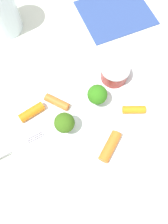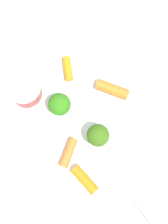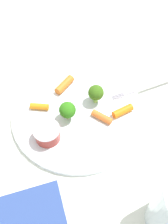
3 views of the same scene
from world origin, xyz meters
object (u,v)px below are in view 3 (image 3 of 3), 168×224
(carrot_stick_1, at_px, (39,107))
(fork, at_px, (146,87))
(broccoli_floret_1, at_px, (67,110))
(carrot_stick_2, at_px, (123,112))
(plate, at_px, (78,112))
(broccoli_floret_0, at_px, (96,93))
(carrot_stick_3, at_px, (102,117))
(carrot_stick_0, at_px, (64,85))
(sauce_cup, at_px, (47,133))

(carrot_stick_1, xyz_separation_m, fork, (-0.08, 0.24, -0.01))
(broccoli_floret_1, relative_size, carrot_stick_2, 0.99)
(plate, xyz_separation_m, fork, (-0.08, 0.16, 0.01))
(plate, relative_size, broccoli_floret_0, 6.24)
(plate, bearing_deg, fork, 117.11)
(broccoli_floret_1, height_order, carrot_stick_3, broccoli_floret_1)
(broccoli_floret_1, bearing_deg, carrot_stick_1, -106.87)
(carrot_stick_1, relative_size, carrot_stick_3, 0.87)
(broccoli_floret_1, xyz_separation_m, carrot_stick_2, (-0.02, 0.12, -0.02))
(carrot_stick_3, bearing_deg, broccoli_floret_1, -88.13)
(fork, bearing_deg, broccoli_floret_0, -67.05)
(broccoli_floret_1, xyz_separation_m, carrot_stick_3, (-0.00, 0.07, -0.02))
(carrot_stick_0, xyz_separation_m, carrot_stick_3, (0.09, 0.09, -0.00))
(carrot_stick_0, distance_m, carrot_stick_3, 0.12)
(plate, relative_size, carrot_stick_0, 5.44)
(fork, bearing_deg, sauce_cup, -54.23)
(plate, bearing_deg, sauce_cup, -37.45)
(broccoli_floret_0, xyz_separation_m, carrot_stick_0, (-0.04, -0.07, -0.02))
(sauce_cup, bearing_deg, broccoli_floret_1, 145.16)
(carrot_stick_2, bearing_deg, broccoli_floret_1, -81.15)
(carrot_stick_2, bearing_deg, carrot_stick_1, -90.53)
(carrot_stick_0, height_order, carrot_stick_3, carrot_stick_0)
(broccoli_floret_0, bearing_deg, fork, 112.95)
(broccoli_floret_0, bearing_deg, carrot_stick_1, -75.99)
(sauce_cup, height_order, carrot_stick_1, sauce_cup)
(carrot_stick_1, relative_size, carrot_stick_2, 0.86)
(carrot_stick_3, xyz_separation_m, fork, (-0.10, 0.10, -0.01))
(sauce_cup, xyz_separation_m, carrot_stick_0, (-0.14, 0.02, -0.01))
(sauce_cup, bearing_deg, carrot_stick_1, -157.02)
(broccoli_floret_1, relative_size, carrot_stick_1, 1.15)
(carrot_stick_1, xyz_separation_m, carrot_stick_2, (0.00, 0.18, 0.00))
(plate, xyz_separation_m, carrot_stick_3, (0.02, 0.05, 0.01))
(carrot_stick_2, xyz_separation_m, fork, (-0.08, 0.06, -0.01))
(carrot_stick_3, bearing_deg, broccoli_floret_0, -162.12)
(sauce_cup, distance_m, carrot_stick_3, 0.12)
(broccoli_floret_1, bearing_deg, carrot_stick_3, 91.87)
(carrot_stick_1, height_order, carrot_stick_2, carrot_stick_2)
(broccoli_floret_1, distance_m, carrot_stick_3, 0.08)
(carrot_stick_0, distance_m, fork, 0.19)
(plate, xyz_separation_m, carrot_stick_1, (0.00, -0.09, 0.01))
(broccoli_floret_1, distance_m, fork, 0.20)
(carrot_stick_0, bearing_deg, carrot_stick_1, -35.14)
(carrot_stick_3, bearing_deg, carrot_stick_0, -133.30)
(carrot_stick_3, bearing_deg, plate, -109.44)
(carrot_stick_2, distance_m, fork, 0.10)
(broccoli_floret_0, relative_size, carrot_stick_0, 0.87)
(carrot_stick_0, relative_size, carrot_stick_2, 1.15)
(sauce_cup, height_order, carrot_stick_0, sauce_cup)
(carrot_stick_0, bearing_deg, broccoli_floret_1, 11.62)
(carrot_stick_3, bearing_deg, sauce_cup, -63.66)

